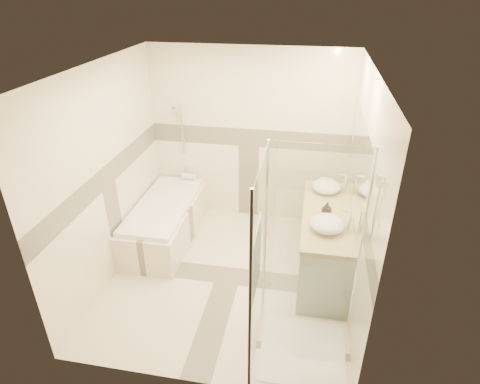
% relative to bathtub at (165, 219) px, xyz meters
% --- Properties ---
extents(room, '(2.82, 3.02, 2.52)m').
position_rel_bathtub_xyz_m(room, '(1.08, -0.64, 0.95)').
color(room, beige).
rests_on(room, ground).
extents(bathtub, '(0.75, 1.70, 0.56)m').
position_rel_bathtub_xyz_m(bathtub, '(0.00, 0.00, 0.00)').
color(bathtub, beige).
rests_on(bathtub, ground).
extents(vanity, '(0.58, 1.62, 0.85)m').
position_rel_bathtub_xyz_m(vanity, '(2.15, -0.35, 0.12)').
color(vanity, silver).
rests_on(vanity, ground).
extents(shower_enclosure, '(0.96, 0.93, 2.04)m').
position_rel_bathtub_xyz_m(shower_enclosure, '(1.86, -1.62, 0.20)').
color(shower_enclosure, beige).
rests_on(shower_enclosure, ground).
extents(vessel_sink_near, '(0.36, 0.36, 0.15)m').
position_rel_bathtub_xyz_m(vessel_sink_near, '(2.13, 0.18, 0.62)').
color(vessel_sink_near, white).
rests_on(vessel_sink_near, vanity).
extents(vessel_sink_far, '(0.38, 0.38, 0.15)m').
position_rel_bathtub_xyz_m(vessel_sink_far, '(2.13, -0.71, 0.62)').
color(vessel_sink_far, white).
rests_on(vessel_sink_far, vanity).
extents(faucet_near, '(0.11, 0.03, 0.27)m').
position_rel_bathtub_xyz_m(faucet_near, '(2.35, 0.18, 0.70)').
color(faucet_near, silver).
rests_on(faucet_near, vanity).
extents(faucet_far, '(0.11, 0.03, 0.27)m').
position_rel_bathtub_xyz_m(faucet_far, '(2.35, -0.71, 0.70)').
color(faucet_far, silver).
rests_on(faucet_far, vanity).
extents(amenity_bottle_a, '(0.09, 0.09, 0.16)m').
position_rel_bathtub_xyz_m(amenity_bottle_a, '(2.13, -0.41, 0.62)').
color(amenity_bottle_a, black).
rests_on(amenity_bottle_a, vanity).
extents(amenity_bottle_b, '(0.16, 0.16, 0.16)m').
position_rel_bathtub_xyz_m(amenity_bottle_b, '(2.13, -0.39, 0.62)').
color(amenity_bottle_b, black).
rests_on(amenity_bottle_b, vanity).
extents(folded_towels, '(0.17, 0.26, 0.08)m').
position_rel_bathtub_xyz_m(folded_towels, '(2.13, 0.29, 0.58)').
color(folded_towels, silver).
rests_on(folded_towels, vanity).
extents(rolled_towel, '(0.21, 0.10, 0.10)m').
position_rel_bathtub_xyz_m(rolled_towel, '(0.13, 0.76, 0.30)').
color(rolled_towel, silver).
rests_on(rolled_towel, bathtub).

